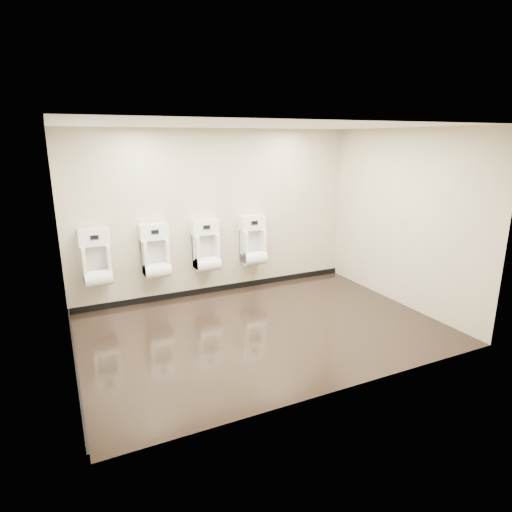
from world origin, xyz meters
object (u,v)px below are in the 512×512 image
at_px(access_panel, 67,296).
at_px(urinal_0, 97,261).
at_px(urinal_1, 156,255).
at_px(urinal_2, 206,249).
at_px(urinal_3, 253,244).

distance_m(access_panel, urinal_0, 0.70).
xyz_separation_m(urinal_1, urinal_2, (0.85, 0.00, 0.00)).
relative_size(urinal_1, urinal_3, 1.00).
relative_size(urinal_1, urinal_2, 1.00).
height_order(urinal_0, urinal_3, same).
relative_size(access_panel, urinal_0, 0.29).
bearing_deg(access_panel, urinal_3, 7.37).
bearing_deg(urinal_1, urinal_0, 180.00).
bearing_deg(access_panel, urinal_0, 40.81).
bearing_deg(access_panel, urinal_2, 10.23).
relative_size(urinal_0, urinal_2, 1.00).
relative_size(urinal_0, urinal_1, 1.00).
bearing_deg(access_panel, urinal_1, 16.38).
distance_m(access_panel, urinal_3, 3.12).
xyz_separation_m(access_panel, urinal_1, (1.35, 0.40, 0.34)).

